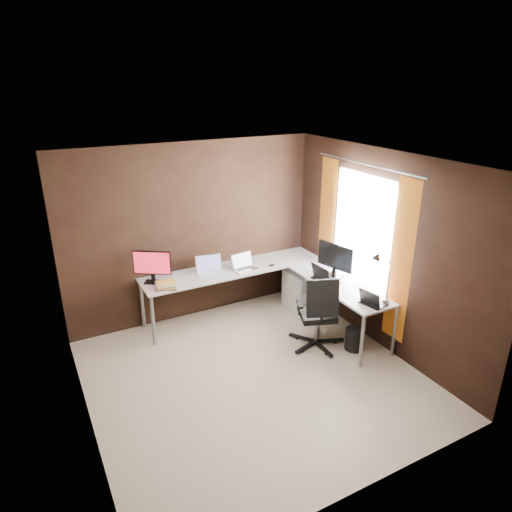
{
  "coord_description": "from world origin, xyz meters",
  "views": [
    {
      "loc": [
        -2.06,
        -3.92,
        3.28
      ],
      "look_at": [
        0.54,
        0.95,
        1.1
      ],
      "focal_mm": 32.0,
      "sensor_mm": 36.0,
      "label": 1
    }
  ],
  "objects": [
    {
      "name": "mouse_corner",
      "position": [
        0.99,
        1.31,
        0.75
      ],
      "size": [
        0.09,
        0.07,
        0.03
      ],
      "primitive_type": "ellipsoid",
      "rotation": [
        0.0,
        0.0,
        0.14
      ],
      "color": "black",
      "rests_on": "desk"
    },
    {
      "name": "laptop_white",
      "position": [
        0.1,
        1.5,
        0.78
      ],
      "size": [
        0.4,
        0.32,
        0.24
      ],
      "rotation": [
        0.0,
        0.0,
        -0.18
      ],
      "color": "silver",
      "rests_on": "desk"
    },
    {
      "name": "laptop_black_small",
      "position": [
        1.45,
        -0.28,
        0.77
      ],
      "size": [
        0.26,
        0.33,
        0.2
      ],
      "rotation": [
        0.0,
        0.0,
        1.76
      ],
      "color": "black",
      "rests_on": "desk"
    },
    {
      "name": "desk",
      "position": [
        0.84,
        1.04,
        0.68
      ],
      "size": [
        2.65,
        2.25,
        0.73
      ],
      "color": "silver",
      "rests_on": "ground"
    },
    {
      "name": "laptop_silver",
      "position": [
        0.59,
        1.4,
        0.78
      ],
      "size": [
        0.35,
        0.27,
        0.22
      ],
      "rotation": [
        0.0,
        0.0,
        0.13
      ],
      "color": "silver",
      "rests_on": "desk"
    },
    {
      "name": "book_stack",
      "position": [
        -0.58,
        1.33,
        0.77
      ],
      "size": [
        0.32,
        0.28,
        0.09
      ],
      "rotation": [
        0.0,
        0.0,
        -0.19
      ],
      "color": "#926D4E",
      "rests_on": "desk"
    },
    {
      "name": "laptop_black_big",
      "position": [
        1.35,
        0.54,
        0.78
      ],
      "size": [
        0.28,
        0.37,
        0.24
      ],
      "rotation": [
        0.0,
        0.0,
        1.64
      ],
      "color": "black",
      "rests_on": "desk"
    },
    {
      "name": "drawer_pedestal",
      "position": [
        1.43,
        1.15,
        0.3
      ],
      "size": [
        0.42,
        0.5,
        0.6
      ],
      "primitive_type": "cube",
      "color": "silver",
      "rests_on": "ground"
    },
    {
      "name": "wastebasket",
      "position": [
        1.43,
        -0.07,
        0.14
      ],
      "size": [
        0.28,
        0.28,
        0.29
      ],
      "primitive_type": "cylinder",
      "rotation": [
        0.0,
        0.0,
        0.14
      ],
      "color": "black",
      "rests_on": "ground"
    },
    {
      "name": "monitor_left",
      "position": [
        -0.67,
        1.58,
        0.98
      ],
      "size": [
        0.44,
        0.3,
        0.44
      ],
      "rotation": [
        0.0,
        0.0,
        -0.58
      ],
      "color": "black",
      "rests_on": "desk"
    },
    {
      "name": "monitor_right",
      "position": [
        1.57,
        0.61,
        0.99
      ],
      "size": [
        0.2,
        0.55,
        0.46
      ],
      "rotation": [
        0.0,
        0.0,
        1.84
      ],
      "color": "black",
      "rests_on": "desk"
    },
    {
      "name": "desk_lamp",
      "position": [
        1.55,
        -0.29,
        1.13
      ],
      "size": [
        0.2,
        0.23,
        0.63
      ],
      "rotation": [
        0.0,
        0.0,
        0.36
      ],
      "color": "slate",
      "rests_on": "desk"
    },
    {
      "name": "room",
      "position": [
        0.34,
        0.07,
        1.28
      ],
      "size": [
        3.6,
        3.6,
        2.5
      ],
      "color": "#C1B596",
      "rests_on": "ground"
    },
    {
      "name": "mouse_left",
      "position": [
        -0.63,
        1.3,
        0.75
      ],
      "size": [
        0.1,
        0.08,
        0.03
      ],
      "primitive_type": "ellipsoid",
      "rotation": [
        0.0,
        0.0,
        -0.38
      ],
      "color": "black",
      "rests_on": "desk"
    },
    {
      "name": "office_chair",
      "position": [
        1.04,
        0.22,
        0.3
      ],
      "size": [
        0.57,
        0.6,
        1.01
      ],
      "rotation": [
        0.0,
        0.0,
        -0.37
      ],
      "color": "black",
      "rests_on": "ground"
    }
  ]
}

